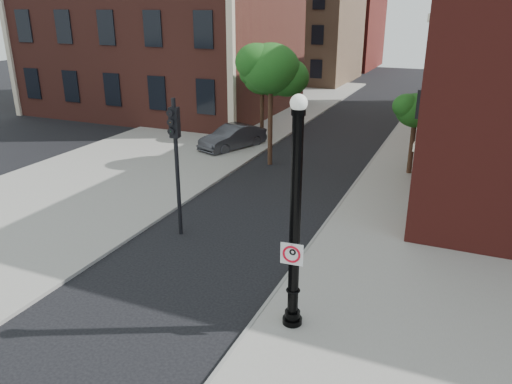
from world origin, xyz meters
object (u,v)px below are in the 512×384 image
at_px(no_parking_sign, 292,254).
at_px(traffic_signal_right, 420,126).
at_px(lamppost, 295,229).
at_px(parked_car, 233,137).
at_px(traffic_signal_left, 176,145).

height_order(no_parking_sign, traffic_signal_right, traffic_signal_right).
distance_m(lamppost, traffic_signal_right, 9.43).
bearing_deg(lamppost, parked_car, 121.00).
bearing_deg(traffic_signal_right, lamppost, -85.43).
relative_size(traffic_signal_left, traffic_signal_right, 0.95).
height_order(no_parking_sign, traffic_signal_left, traffic_signal_left).
distance_m(no_parking_sign, parked_car, 17.51).
height_order(lamppost, traffic_signal_left, lamppost).
bearing_deg(parked_car, traffic_signal_right, -6.10).
bearing_deg(traffic_signal_right, no_parking_sign, -85.31).
height_order(traffic_signal_left, traffic_signal_right, traffic_signal_right).
relative_size(lamppost, traffic_signal_right, 1.15).
xyz_separation_m(no_parking_sign, parked_car, (-8.91, 15.00, -1.50)).
height_order(parked_car, traffic_signal_right, traffic_signal_right).
bearing_deg(parked_car, traffic_signal_left, -52.05).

